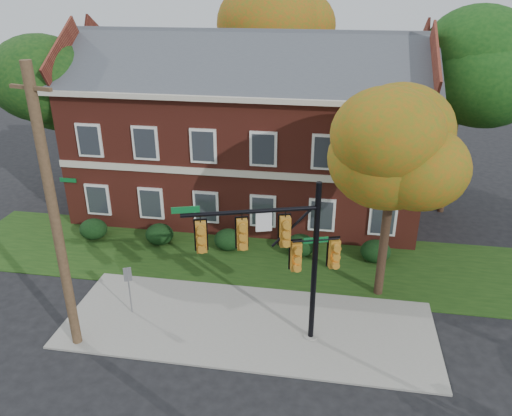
% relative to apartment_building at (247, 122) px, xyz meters
% --- Properties ---
extents(ground, '(120.00, 120.00, 0.00)m').
position_rel_apartment_building_xyz_m(ground, '(2.00, -11.95, -4.99)').
color(ground, black).
rests_on(ground, ground).
extents(sidewalk, '(14.00, 5.00, 0.08)m').
position_rel_apartment_building_xyz_m(sidewalk, '(2.00, -10.95, -4.95)').
color(sidewalk, gray).
rests_on(sidewalk, ground).
extents(grass_strip, '(30.00, 6.00, 0.04)m').
position_rel_apartment_building_xyz_m(grass_strip, '(2.00, -5.95, -4.97)').
color(grass_strip, '#193811').
rests_on(grass_strip, ground).
extents(apartment_building, '(18.80, 8.80, 9.74)m').
position_rel_apartment_building_xyz_m(apartment_building, '(0.00, 0.00, 0.00)').
color(apartment_building, maroon).
rests_on(apartment_building, ground).
extents(hedge_far_left, '(1.40, 1.26, 1.05)m').
position_rel_apartment_building_xyz_m(hedge_far_left, '(-7.00, -5.25, -4.46)').
color(hedge_far_left, black).
rests_on(hedge_far_left, ground).
extents(hedge_left, '(1.40, 1.26, 1.05)m').
position_rel_apartment_building_xyz_m(hedge_left, '(-3.50, -5.25, -4.46)').
color(hedge_left, black).
rests_on(hedge_left, ground).
extents(hedge_center, '(1.40, 1.26, 1.05)m').
position_rel_apartment_building_xyz_m(hedge_center, '(0.00, -5.25, -4.46)').
color(hedge_center, black).
rests_on(hedge_center, ground).
extents(hedge_right, '(1.40, 1.26, 1.05)m').
position_rel_apartment_building_xyz_m(hedge_right, '(3.50, -5.25, -4.46)').
color(hedge_right, black).
rests_on(hedge_right, ground).
extents(hedge_far_right, '(1.40, 1.26, 1.05)m').
position_rel_apartment_building_xyz_m(hedge_far_right, '(7.00, -5.25, -4.46)').
color(hedge_far_right, black).
rests_on(hedge_far_right, ground).
extents(tree_near_right, '(4.50, 4.25, 8.58)m').
position_rel_apartment_building_xyz_m(tree_near_right, '(7.22, -8.09, 1.68)').
color(tree_near_right, black).
rests_on(tree_near_right, ground).
extents(tree_left_rear, '(5.40, 5.10, 8.88)m').
position_rel_apartment_building_xyz_m(tree_left_rear, '(-9.73, -1.12, 1.69)').
color(tree_left_rear, black).
rests_on(tree_left_rear, ground).
extents(tree_right_rear, '(6.30, 5.95, 10.62)m').
position_rel_apartment_building_xyz_m(tree_right_rear, '(11.31, 0.86, 3.13)').
color(tree_right_rear, black).
rests_on(tree_right_rear, ground).
extents(tree_far_rear, '(6.84, 6.46, 11.52)m').
position_rel_apartment_building_xyz_m(tree_far_rear, '(1.34, 7.84, 3.86)').
color(tree_far_rear, black).
rests_on(tree_far_rear, ground).
extents(traffic_signal, '(5.33, 1.80, 6.18)m').
position_rel_apartment_building_xyz_m(traffic_signal, '(3.33, -11.68, -1.15)').
color(traffic_signal, gray).
rests_on(traffic_signal, ground).
extents(utility_pole, '(1.53, 0.50, 9.96)m').
position_rel_apartment_building_xyz_m(utility_pole, '(-3.94, -12.95, 0.07)').
color(utility_pole, '#483521').
rests_on(utility_pole, ground).
extents(sign_post, '(0.29, 0.16, 2.10)m').
position_rel_apartment_building_xyz_m(sign_post, '(-2.66, -10.95, -3.56)').
color(sign_post, slate).
rests_on(sign_post, ground).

